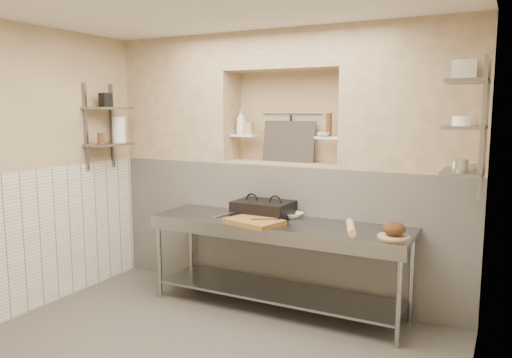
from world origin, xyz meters
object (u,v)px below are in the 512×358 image
Objects in this scene: panini_press at (263,209)px; bread_loaf at (394,229)px; rolling_pin at (351,228)px; jug_left at (119,129)px; mixing_bowl at (292,215)px; bowl_alcove at (323,135)px; prep_table at (277,247)px; bottle_soap at (241,122)px; cutting_board at (254,222)px.

bread_loaf is (1.38, -0.25, -0.00)m from panini_press.
bread_loaf is at bearing -4.69° from rolling_pin.
panini_press reaches higher than bread_loaf.
bread_loaf is 3.26m from jug_left.
bowl_alcove is at bearing 52.43° from mixing_bowl.
bowl_alcove is at bearing 36.83° from panini_press.
prep_table is at bearing -0.88° from jug_left.
mixing_bowl is 0.46× the size of rolling_pin.
bottle_soap reaches higher than bowl_alcove.
jug_left is (-1.86, 0.23, 0.84)m from cutting_board.
mixing_bowl is at bearing 5.65° from jug_left.
bottle_soap reaches higher than mixing_bowl.
bread_loaf is 0.66× the size of jug_left.
panini_press is at bearing -144.95° from bowl_alcove.
jug_left is at bearing -173.87° from panini_press.
panini_press is 1.40m from bread_loaf.
jug_left reaches higher than bowl_alcove.
panini_press is (-0.23, 0.17, 0.34)m from prep_table.
rolling_pin is at bearing -10.90° from panini_press.
rolling_pin is at bearing -4.27° from prep_table.
bottle_soap is (-0.76, 0.33, 0.92)m from mixing_bowl.
bottle_soap is at bearing 177.65° from bowl_alcove.
mixing_bowl is at bearing 77.55° from prep_table.
bread_loaf is at bearing 4.98° from cutting_board.
bottle_soap is 2.06× the size of bowl_alcove.
cutting_board is at bearing -170.95° from rolling_pin.
jug_left is at bearing -157.87° from bottle_soap.
bowl_alcove is at bearing 59.68° from cutting_board.
jug_left reaches higher than mixing_bowl.
prep_table is 4.42× the size of panini_press.
jug_left reaches higher than panini_press.
prep_table is 12.12× the size of mixing_bowl.
rolling_pin is (0.76, -0.06, 0.29)m from prep_table.
jug_left reaches higher than cutting_board.
prep_table is 0.81m from rolling_pin.
bottle_soap is (-1.47, 0.62, 0.91)m from rolling_pin.
jug_left is (-2.07, -0.20, 0.83)m from mixing_bowl.
cutting_board is 0.48m from mixing_bowl.
panini_press is 0.30m from mixing_bowl.
bowl_alcove reaches higher than rolling_pin.
panini_press is 1.14× the size of cutting_board.
bowl_alcove is (0.51, 0.35, 0.75)m from panini_press.
bowl_alcove is (0.42, 0.72, 0.81)m from cutting_board.
panini_press is at bearing 169.52° from bread_loaf.
mixing_bowl is 1.64× the size of bowl_alcove.
cutting_board is 1.16m from bowl_alcove.
bowl_alcove is at bearing 12.09° from jug_left.
bottle_soap is at bearing 141.72° from prep_table.
prep_table is 0.44m from panini_press.
bottle_soap reaches higher than jug_left.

